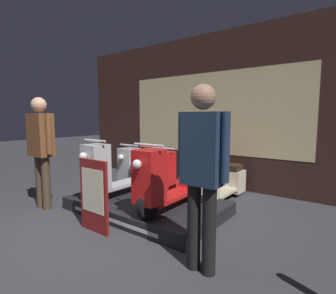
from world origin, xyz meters
TOP-DOWN VIEW (x-y plane):
  - ground_plane at (0.00, 0.00)m, footprint 30.00×30.00m
  - shop_wall_back at (0.00, 3.27)m, footprint 7.35×0.09m
  - display_platform at (0.00, 1.19)m, footprint 2.34×1.45m
  - scooter_display_left at (-0.52, 1.15)m, footprint 0.47×1.56m
  - scooter_display_right at (0.53, 1.15)m, footprint 0.47×1.56m
  - scooter_backrow_0 at (-0.95, 2.27)m, footprint 0.47×1.56m
  - scooter_backrow_1 at (-0.11, 2.27)m, footprint 0.47×1.56m
  - scooter_backrow_2 at (0.73, 2.27)m, footprint 0.47×1.56m
  - person_left_browsing at (-1.43, 0.30)m, footprint 0.59×0.24m
  - person_right_browsing at (1.48, 0.30)m, footprint 0.53×0.23m
  - price_sign_board at (-0.05, 0.24)m, footprint 0.51×0.04m

SIDE VIEW (x-z plane):
  - ground_plane at x=0.00m, z-range 0.00..0.00m
  - display_platform at x=0.00m, z-range 0.00..0.19m
  - scooter_backrow_0 at x=-0.95m, z-range -0.10..0.85m
  - scooter_backrow_1 at x=-0.11m, z-range -0.10..0.85m
  - scooter_backrow_2 at x=0.73m, z-range -0.10..0.85m
  - price_sign_board at x=-0.05m, z-range 0.01..0.94m
  - scooter_display_left at x=-0.52m, z-range 0.09..1.04m
  - scooter_display_right at x=0.53m, z-range 0.09..1.04m
  - person_right_browsing at x=1.48m, z-range 0.14..1.90m
  - person_left_browsing at x=-1.43m, z-range 0.17..1.95m
  - shop_wall_back at x=0.00m, z-range 0.00..3.20m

